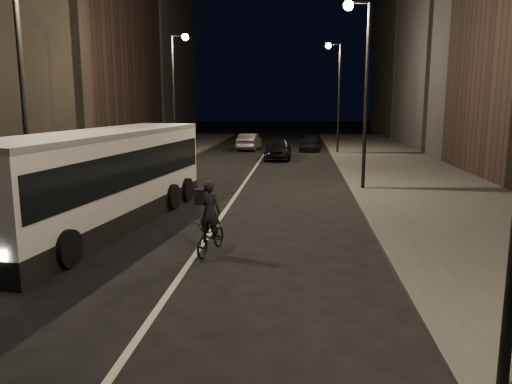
% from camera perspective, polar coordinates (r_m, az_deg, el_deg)
% --- Properties ---
extents(ground, '(180.00, 180.00, 0.00)m').
position_cam_1_polar(ground, '(11.68, -9.00, -10.00)').
color(ground, black).
rests_on(ground, ground).
extents(sidewalk_right, '(7.00, 70.00, 0.16)m').
position_cam_1_polar(sidewalk_right, '(25.58, 18.01, 0.96)').
color(sidewalk_right, '#343432').
rests_on(sidewalk_right, ground).
extents(sidewalk_left, '(7.00, 70.00, 0.16)m').
position_cam_1_polar(sidewalk_left, '(27.35, -19.28, 1.47)').
color(sidewalk_left, '#343432').
rests_on(sidewalk_left, ground).
extents(building_row_right, '(8.00, 61.00, 21.00)m').
position_cam_1_polar(building_row_right, '(40.86, 25.33, 18.52)').
color(building_row_right, black).
rests_on(building_row_right, ground).
extents(building_row_left, '(8.00, 61.00, 22.00)m').
position_cam_1_polar(building_row_left, '(43.93, -21.46, 18.81)').
color(building_row_left, black).
rests_on(building_row_left, ground).
extents(streetlight_right_mid, '(1.20, 0.44, 8.12)m').
position_cam_1_polar(streetlight_right_mid, '(22.79, 11.91, 13.48)').
color(streetlight_right_mid, black).
rests_on(streetlight_right_mid, sidewalk_right).
extents(streetlight_right_far, '(1.20, 0.44, 8.12)m').
position_cam_1_polar(streetlight_right_far, '(38.72, 9.11, 12.21)').
color(streetlight_right_far, black).
rests_on(streetlight_right_far, sidewalk_right).
extents(streetlight_left_near, '(1.20, 0.44, 8.12)m').
position_cam_1_polar(streetlight_left_near, '(16.75, -24.57, 13.99)').
color(streetlight_left_near, black).
rests_on(streetlight_left_near, sidewalk_left).
extents(streetlight_left_far, '(1.20, 0.44, 8.12)m').
position_cam_1_polar(streetlight_left_far, '(33.62, -9.05, 12.50)').
color(streetlight_left_far, black).
rests_on(streetlight_left_far, sidewalk_left).
extents(city_bus, '(3.83, 11.67, 3.09)m').
position_cam_1_polar(city_bus, '(16.85, -17.13, 1.87)').
color(city_bus, silver).
rests_on(city_bus, ground).
extents(cyclist_on_bicycle, '(0.97, 1.84, 2.02)m').
position_cam_1_polar(cyclist_on_bicycle, '(13.39, -5.21, -4.24)').
color(cyclist_on_bicycle, black).
rests_on(cyclist_on_bicycle, ground).
extents(car_near, '(1.83, 4.53, 1.54)m').
position_cam_1_polar(car_near, '(35.16, 2.52, 5.03)').
color(car_near, black).
rests_on(car_near, ground).
extents(car_mid, '(1.77, 4.29, 1.38)m').
position_cam_1_polar(car_mid, '(41.72, -0.79, 5.77)').
color(car_mid, '#39393C').
rests_on(car_mid, ground).
extents(car_far, '(2.06, 4.29, 1.20)m').
position_cam_1_polar(car_far, '(41.49, 6.27, 5.56)').
color(car_far, black).
rests_on(car_far, ground).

